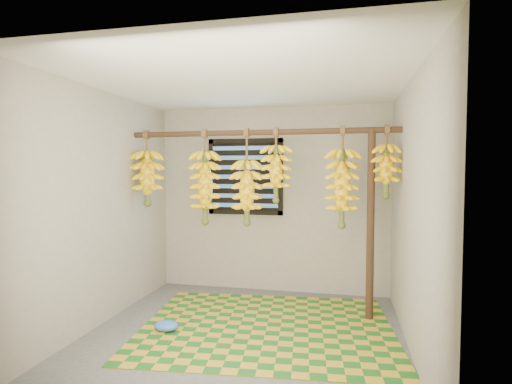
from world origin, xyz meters
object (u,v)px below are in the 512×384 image
(banana_bunch_e, at_px, (342,188))
(banana_bunch_f, at_px, (386,171))
(banana_bunch_d, at_px, (276,174))
(plastic_bag, at_px, (166,326))
(banana_bunch_b, at_px, (205,187))
(support_post, at_px, (371,226))
(banana_bunch_a, at_px, (147,178))
(banana_bunch_c, at_px, (247,192))
(woven_mat, at_px, (267,327))

(banana_bunch_e, relative_size, banana_bunch_f, 1.43)
(banana_bunch_d, distance_m, banana_bunch_e, 0.73)
(plastic_bag, distance_m, banana_bunch_b, 1.54)
(support_post, height_order, banana_bunch_a, banana_bunch_a)
(banana_bunch_a, bearing_deg, banana_bunch_d, -0.00)
(banana_bunch_c, bearing_deg, woven_mat, -54.86)
(support_post, distance_m, banana_bunch_f, 0.60)
(banana_bunch_c, distance_m, banana_bunch_e, 1.04)
(woven_mat, bearing_deg, support_post, 23.84)
(plastic_bag, distance_m, banana_bunch_a, 1.73)
(support_post, xyz_separation_m, banana_bunch_e, (-0.30, -0.00, 0.39))
(banana_bunch_b, bearing_deg, woven_mat, -29.12)
(banana_bunch_f, bearing_deg, plastic_bag, -159.84)
(banana_bunch_c, relative_size, banana_bunch_d, 1.31)
(banana_bunch_c, bearing_deg, banana_bunch_d, -0.00)
(support_post, relative_size, plastic_bag, 8.17)
(plastic_bag, bearing_deg, banana_bunch_e, 24.97)
(support_post, height_order, banana_bunch_d, banana_bunch_d)
(woven_mat, bearing_deg, banana_bunch_d, 88.43)
(woven_mat, bearing_deg, banana_bunch_f, 21.07)
(banana_bunch_c, relative_size, banana_bunch_e, 1.00)
(plastic_bag, relative_size, banana_bunch_b, 0.23)
(support_post, bearing_deg, banana_bunch_e, -180.00)
(banana_bunch_b, height_order, banana_bunch_d, same)
(support_post, xyz_separation_m, banana_bunch_c, (-1.34, 0.00, 0.34))
(plastic_bag, distance_m, banana_bunch_d, 1.93)
(plastic_bag, xyz_separation_m, banana_bunch_e, (1.67, 0.78, 1.33))
(plastic_bag, height_order, banana_bunch_a, banana_bunch_a)
(banana_bunch_a, relative_size, banana_bunch_e, 0.82)
(support_post, bearing_deg, woven_mat, -156.16)
(banana_bunch_d, height_order, banana_bunch_f, same)
(banana_bunch_c, bearing_deg, plastic_bag, -128.82)
(banana_bunch_d, height_order, banana_bunch_e, same)
(support_post, xyz_separation_m, woven_mat, (-1.02, -0.45, -0.99))
(plastic_bag, distance_m, banana_bunch_f, 2.71)
(woven_mat, height_order, banana_bunch_e, banana_bunch_e)
(banana_bunch_d, distance_m, banana_bunch_f, 1.16)
(banana_bunch_a, bearing_deg, support_post, 0.00)
(woven_mat, height_order, banana_bunch_a, banana_bunch_a)
(support_post, relative_size, banana_bunch_f, 2.66)
(woven_mat, height_order, banana_bunch_f, banana_bunch_f)
(banana_bunch_e, bearing_deg, support_post, 0.00)
(woven_mat, relative_size, banana_bunch_e, 2.31)
(banana_bunch_e, bearing_deg, banana_bunch_f, 0.00)
(woven_mat, bearing_deg, banana_bunch_a, 163.57)
(support_post, height_order, banana_bunch_f, banana_bunch_f)
(banana_bunch_a, height_order, banana_bunch_d, same)
(banana_bunch_b, relative_size, banana_bunch_f, 1.43)
(plastic_bag, height_order, banana_bunch_b, banana_bunch_b)
(woven_mat, height_order, plastic_bag, plastic_bag)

